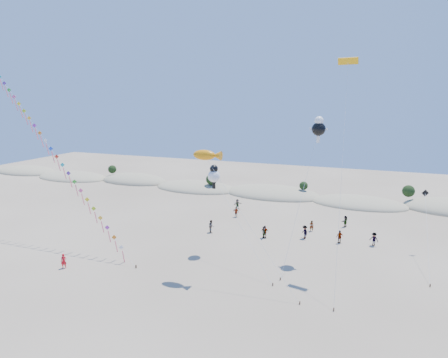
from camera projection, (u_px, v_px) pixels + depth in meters
ground at (145, 320)px, 31.47m from camera, size 160.00×160.00×0.00m
dune_ridge at (277, 195)px, 72.38m from camera, size 145.30×11.49×5.57m
kite_train at (52, 151)px, 47.52m from camera, size 27.94×8.06×22.82m
fish_kite at (207, 155)px, 37.98m from camera, size 12.06×4.07×13.16m
cartoon_kite_low at (214, 175)px, 44.21m from camera, size 9.70×7.26×10.64m
cartoon_kite_high at (319, 128)px, 41.90m from camera, size 3.17×8.95×16.33m
parafoil_kite at (348, 67)px, 37.96m from camera, size 2.06×11.07×22.36m
dark_kite at (427, 218)px, 42.41m from camera, size 0.85×10.41×7.62m
flyer_foreground at (64, 261)px, 40.93m from camera, size 0.72×0.65×1.64m
beachgoers at (287, 225)px, 52.75m from camera, size 22.65×13.31×1.80m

